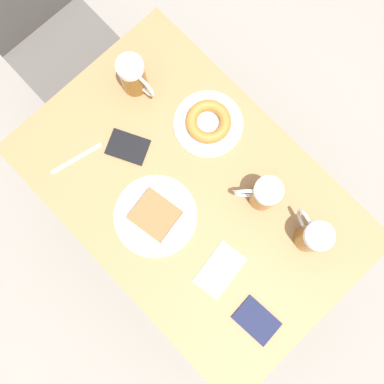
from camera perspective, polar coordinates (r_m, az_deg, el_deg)
ground_plane at (r=2.08m, az=0.00°, el=-3.55°), size 8.00×8.00×0.00m
table at (r=1.40m, az=0.00°, el=-0.60°), size 0.71×1.08×0.76m
chair at (r=1.86m, az=-18.84°, el=19.98°), size 0.40×0.40×0.90m
plate_with_cake at (r=1.31m, az=-4.91°, el=-3.16°), size 0.26×0.26×0.05m
plate_with_donut at (r=1.37m, az=2.20°, el=9.24°), size 0.22×0.22×0.05m
beer_mug_left at (r=1.28m, az=9.55°, el=-0.27°), size 0.11×0.11×0.14m
beer_mug_center at (r=1.29m, az=15.78°, el=-5.71°), size 0.08×0.13×0.14m
beer_mug_right at (r=1.38m, az=-7.83°, el=15.05°), size 0.08×0.13×0.14m
napkin_folded at (r=1.31m, az=3.74°, el=-10.35°), size 0.17×0.12×0.00m
fork at (r=1.40m, az=-15.14°, el=4.31°), size 0.18×0.05×0.00m
passport_near_edge at (r=1.34m, az=8.61°, el=-16.59°), size 0.10×0.13×0.01m
passport_far_edge at (r=1.38m, az=-8.57°, el=5.97°), size 0.14×0.15×0.01m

